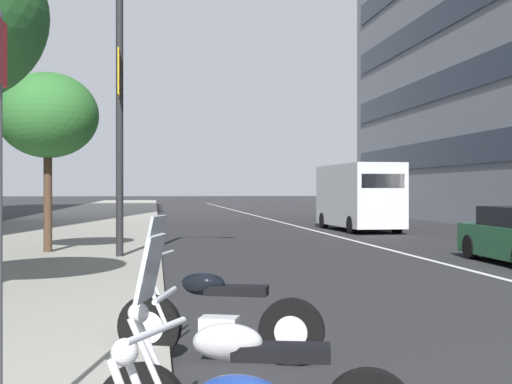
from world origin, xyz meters
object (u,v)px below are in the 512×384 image
street_tree_mid_sidewalk (48,116)px  motorcycle_far_end_row (216,318)px  street_lamp_with_banners (132,60)px  delivery_van_ahead (358,196)px

street_tree_mid_sidewalk → motorcycle_far_end_row: bearing=-163.8°
street_lamp_with_banners → street_tree_mid_sidewalk: street_lamp_with_banners is taller
street_lamp_with_banners → street_tree_mid_sidewalk: size_ratio=1.72×
delivery_van_ahead → street_lamp_with_banners: street_lamp_with_banners is taller
street_lamp_with_banners → street_tree_mid_sidewalk: 2.93m
delivery_van_ahead → street_lamp_with_banners: 15.55m
delivery_van_ahead → street_tree_mid_sidewalk: size_ratio=1.33×
motorcycle_far_end_row → street_tree_mid_sidewalk: (11.62, 3.37, 3.23)m
street_lamp_with_banners → delivery_van_ahead: bearing=-37.5°
delivery_van_ahead → street_lamp_with_banners: (-12.03, 9.25, 3.41)m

